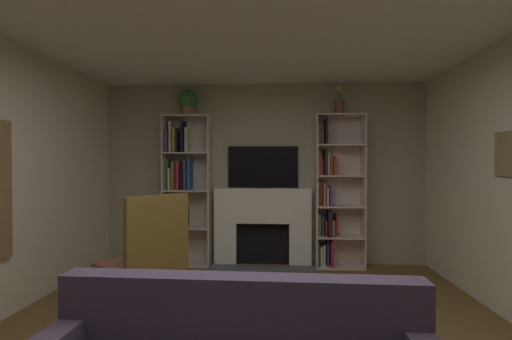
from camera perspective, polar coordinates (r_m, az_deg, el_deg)
wall_back_accent at (r=5.43m, az=1.12°, el=-0.51°), size 4.78×0.06×2.63m
fireplace at (r=5.35m, az=1.06°, el=-8.35°), size 1.47×0.53×1.10m
tv at (r=5.37m, az=1.10°, el=0.50°), size 1.01×0.06×0.60m
bookshelf_left at (r=5.46m, az=-11.26°, el=-2.99°), size 0.67×0.34×2.14m
bookshelf_right at (r=5.35m, az=11.82°, el=-3.76°), size 0.67×0.34×2.14m
potted_plant at (r=5.48m, az=-10.52°, el=10.49°), size 0.28×0.28×0.39m
vase_with_flowers at (r=5.38m, az=12.79°, el=9.76°), size 0.12×0.12×0.41m
armchair at (r=3.81m, az=-16.60°, el=-12.79°), size 0.92×0.93×1.16m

